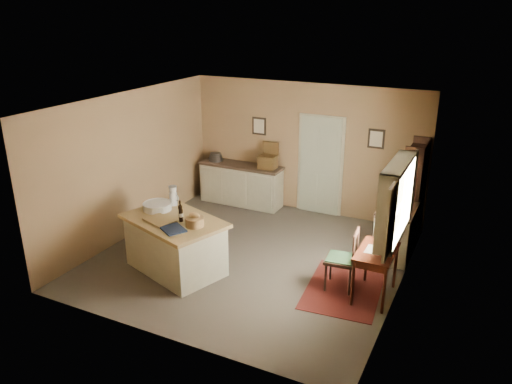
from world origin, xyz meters
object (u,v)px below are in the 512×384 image
work_island (175,243)px  writing_desk (376,257)px  sideboard (241,183)px  right_cabinet (396,231)px  shelving_unit (416,192)px  desk_chair (341,259)px

work_island → writing_desk: bearing=30.2°
sideboard → right_cabinet: (3.54, -0.98, -0.02)m
work_island → shelving_unit: bearing=60.5°
desk_chair → shelving_unit: size_ratio=0.52×
writing_desk → sideboard: bearing=144.9°
writing_desk → desk_chair: bearing=178.9°
sideboard → right_cabinet: size_ratio=1.72×
desk_chair → shelving_unit: bearing=67.7°
desk_chair → right_cabinet: (0.53, 1.50, -0.03)m
sideboard → desk_chair: (3.01, -2.48, 0.01)m
work_island → right_cabinet: 3.79m
work_island → desk_chair: size_ratio=1.94×
work_island → shelving_unit: size_ratio=1.01×
writing_desk → shelving_unit: size_ratio=0.46×
sideboard → shelving_unit: size_ratio=0.99×
desk_chair → writing_desk: bearing=-6.7°
sideboard → writing_desk: sideboard is taller
work_island → sideboard: work_island is taller
sideboard → writing_desk: bearing=-35.1°
sideboard → shelving_unit: 3.73m
right_cabinet → shelving_unit: (0.15, 0.78, 0.48)m
writing_desk → work_island: bearing=-168.8°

